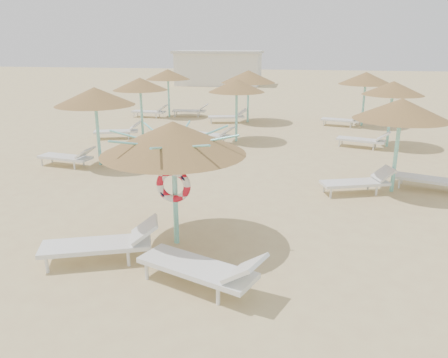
# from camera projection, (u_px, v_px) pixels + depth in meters

# --- Properties ---
(ground) EXTENTS (120.00, 120.00, 0.00)m
(ground) POSITION_uv_depth(u_px,v_px,m) (191.00, 246.00, 9.30)
(ground) COLOR #CCB77C
(ground) RESTS_ON ground
(main_palapa) EXTENTS (2.95, 2.95, 2.65)m
(main_palapa) POSITION_uv_depth(u_px,v_px,m) (173.00, 139.00, 8.74)
(main_palapa) COLOR #7FDCD2
(main_palapa) RESTS_ON ground
(lounger_main_a) EXTENTS (2.36, 1.42, 0.82)m
(lounger_main_a) POSITION_uv_depth(u_px,v_px,m) (104.00, 243.00, 8.53)
(lounger_main_a) COLOR silver
(lounger_main_a) RESTS_ON ground
(lounger_main_b) EXTENTS (2.43, 1.51, 0.85)m
(lounger_main_b) POSITION_uv_depth(u_px,v_px,m) (204.00, 268.00, 7.57)
(lounger_main_b) COLOR silver
(lounger_main_b) RESTS_ON ground
(palapa_field) EXTENTS (18.60, 13.94, 2.71)m
(palapa_field) POSITION_uv_depth(u_px,v_px,m) (294.00, 88.00, 17.97)
(palapa_field) COLOR #7FDCD2
(palapa_field) RESTS_ON ground
(service_hut) EXTENTS (8.40, 4.40, 3.25)m
(service_hut) POSITION_uv_depth(u_px,v_px,m) (219.00, 68.00, 42.65)
(service_hut) COLOR silver
(service_hut) RESTS_ON ground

